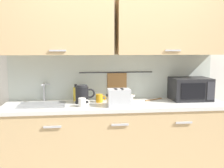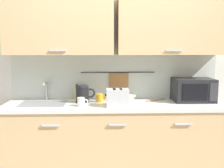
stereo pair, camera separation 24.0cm
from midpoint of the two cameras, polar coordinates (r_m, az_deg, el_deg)
name	(u,v)px [view 2 (the right image)]	position (r m, az deg, el deg)	size (l,w,h in m)	color
counter_unit	(115,141)	(3.22, 2.81, -11.88)	(2.53, 0.64, 0.90)	tan
back_wall_assembly	(115,48)	(3.26, 2.77, 7.48)	(3.70, 0.41, 2.50)	silver
sink_faucet	(46,88)	(3.33, -11.66, -0.92)	(0.09, 0.17, 0.22)	#B2B5BA
microwave	(193,90)	(3.39, 18.61, -1.18)	(0.46, 0.35, 0.27)	black
electric_kettle	(83,94)	(3.13, -3.98, -2.11)	(0.23, 0.16, 0.21)	black
dish_soap_bottle	(77,93)	(3.30, -5.25, -1.90)	(0.06, 0.06, 0.20)	yellow
mug_near_sink	(81,102)	(2.95, -4.16, -3.77)	(0.12, 0.08, 0.09)	silver
mixing_bowl	(127,98)	(3.21, 5.23, -2.92)	(0.21, 0.21, 0.08)	silver
toaster	(118,98)	(2.93, 3.52, -2.89)	(0.26, 0.17, 0.19)	#B7BABF
mug_by_kettle	(100,98)	(3.16, -0.37, -2.98)	(0.12, 0.08, 0.09)	orange
wooden_spoon	(158,100)	(3.35, 11.57, -3.27)	(0.25, 0.16, 0.01)	#9E7042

